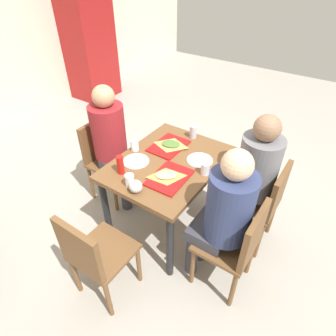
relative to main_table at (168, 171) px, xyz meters
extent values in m
cube|color=#9E998E|center=(0.00, 0.00, -0.65)|extent=(10.00, 10.00, 0.02)
cube|color=brown|center=(0.00, 0.00, 0.09)|extent=(1.05, 0.80, 0.04)
cylinder|color=black|center=(-0.47, -0.34, -0.29)|extent=(0.06, 0.06, 0.71)
cylinder|color=black|center=(0.47, -0.34, -0.29)|extent=(0.06, 0.06, 0.71)
cylinder|color=black|center=(-0.47, 0.34, -0.29)|extent=(0.06, 0.06, 0.71)
cylinder|color=black|center=(0.47, 0.34, -0.29)|extent=(0.06, 0.06, 0.71)
cube|color=brown|center=(-0.26, -0.70, -0.21)|extent=(0.40, 0.40, 0.03)
cube|color=brown|center=(-0.26, -0.88, 0.01)|extent=(0.38, 0.04, 0.40)
cylinder|color=brown|center=(-0.43, -0.53, -0.43)|extent=(0.04, 0.04, 0.42)
cylinder|color=brown|center=(-0.09, -0.53, -0.43)|extent=(0.04, 0.04, 0.42)
cylinder|color=brown|center=(-0.43, -0.87, -0.43)|extent=(0.04, 0.04, 0.42)
cylinder|color=brown|center=(-0.09, -0.87, -0.43)|extent=(0.04, 0.04, 0.42)
cube|color=brown|center=(0.26, -0.70, -0.21)|extent=(0.40, 0.40, 0.03)
cube|color=brown|center=(0.26, -0.88, 0.01)|extent=(0.38, 0.04, 0.40)
cylinder|color=brown|center=(0.09, -0.53, -0.43)|extent=(0.04, 0.04, 0.42)
cylinder|color=brown|center=(0.43, -0.53, -0.43)|extent=(0.04, 0.04, 0.42)
cylinder|color=brown|center=(0.09, -0.87, -0.43)|extent=(0.04, 0.04, 0.42)
cylinder|color=brown|center=(0.43, -0.87, -0.43)|extent=(0.04, 0.04, 0.42)
cube|color=brown|center=(0.00, 0.70, -0.21)|extent=(0.40, 0.40, 0.03)
cube|color=brown|center=(0.00, 0.88, 0.01)|extent=(0.38, 0.04, 0.40)
cylinder|color=brown|center=(0.17, 0.53, -0.43)|extent=(0.04, 0.04, 0.42)
cylinder|color=brown|center=(-0.17, 0.53, -0.43)|extent=(0.04, 0.04, 0.42)
cylinder|color=brown|center=(0.17, 0.87, -0.43)|extent=(0.04, 0.04, 0.42)
cylinder|color=brown|center=(-0.17, 0.87, -0.43)|extent=(0.04, 0.04, 0.42)
cube|color=brown|center=(-0.83, 0.00, -0.21)|extent=(0.40, 0.40, 0.03)
cube|color=brown|center=(-1.01, 0.00, 0.01)|extent=(0.04, 0.38, 0.40)
cylinder|color=brown|center=(-0.66, 0.17, -0.43)|extent=(0.04, 0.04, 0.42)
cylinder|color=brown|center=(-0.66, -0.17, -0.43)|extent=(0.04, 0.04, 0.42)
cylinder|color=brown|center=(-1.00, 0.17, -0.43)|extent=(0.04, 0.04, 0.42)
cylinder|color=brown|center=(-1.00, -0.17, -0.43)|extent=(0.04, 0.04, 0.42)
cylinder|color=#383842|center=(-0.34, -0.47, -0.42)|extent=(0.10, 0.10, 0.45)
cylinder|color=#383842|center=(-0.18, -0.47, -0.42)|extent=(0.10, 0.10, 0.45)
cube|color=#383842|center=(-0.26, -0.57, -0.14)|extent=(0.32, 0.28, 0.10)
cylinder|color=navy|center=(-0.26, -0.68, 0.17)|extent=(0.32, 0.32, 0.52)
sphere|color=#DBAD89|center=(-0.26, -0.68, 0.52)|extent=(0.20, 0.20, 0.20)
cylinder|color=#383842|center=(0.18, -0.47, -0.42)|extent=(0.10, 0.10, 0.45)
cylinder|color=#383842|center=(0.34, -0.47, -0.42)|extent=(0.10, 0.10, 0.45)
cube|color=#383842|center=(0.26, -0.57, -0.14)|extent=(0.32, 0.28, 0.10)
cylinder|color=slate|center=(0.26, -0.68, 0.17)|extent=(0.32, 0.32, 0.52)
sphere|color=#8C664C|center=(0.26, -0.68, 0.52)|extent=(0.20, 0.20, 0.20)
cylinder|color=#383842|center=(0.08, 0.47, -0.42)|extent=(0.10, 0.10, 0.45)
cylinder|color=#383842|center=(-0.08, 0.47, -0.42)|extent=(0.10, 0.10, 0.45)
cube|color=#383842|center=(0.00, 0.57, -0.14)|extent=(0.32, 0.28, 0.10)
cylinder|color=maroon|center=(0.00, 0.68, 0.17)|extent=(0.32, 0.32, 0.52)
sphere|color=tan|center=(0.00, 0.68, 0.52)|extent=(0.20, 0.20, 0.20)
cube|color=#B21414|center=(-0.18, -0.14, 0.12)|extent=(0.37, 0.27, 0.02)
cube|color=#B21414|center=(0.18, 0.12, 0.12)|extent=(0.36, 0.26, 0.02)
cylinder|color=white|center=(-0.16, 0.22, 0.11)|extent=(0.22, 0.22, 0.01)
cylinder|color=white|center=(0.16, -0.22, 0.11)|extent=(0.22, 0.22, 0.01)
pyramid|color=#C68C47|center=(-0.19, -0.12, 0.13)|extent=(0.27, 0.28, 0.01)
ellipsoid|color=#D8C67F|center=(-0.19, -0.12, 0.14)|extent=(0.19, 0.20, 0.01)
pyramid|color=tan|center=(0.20, 0.10, 0.13)|extent=(0.24, 0.28, 0.01)
ellipsoid|color=#4C7233|center=(0.20, 0.10, 0.14)|extent=(0.17, 0.20, 0.01)
cylinder|color=white|center=(-0.03, 0.34, 0.16)|extent=(0.07, 0.07, 0.10)
cylinder|color=white|center=(0.03, -0.34, 0.16)|extent=(0.07, 0.07, 0.10)
cylinder|color=white|center=(-0.42, 0.06, 0.16)|extent=(0.07, 0.07, 0.10)
cylinder|color=#B7BCC6|center=(0.45, 0.02, 0.17)|extent=(0.07, 0.07, 0.12)
cylinder|color=red|center=(-0.34, 0.22, 0.19)|extent=(0.06, 0.06, 0.16)
sphere|color=silver|center=(-0.45, -0.02, 0.16)|extent=(0.10, 0.10, 0.10)
cube|color=maroon|center=(1.83, 2.85, 0.31)|extent=(0.70, 0.60, 1.90)
camera|label=1|loc=(-1.61, -1.10, 1.54)|focal=30.61mm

